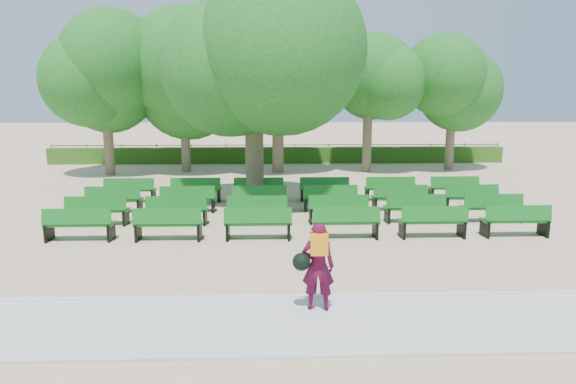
% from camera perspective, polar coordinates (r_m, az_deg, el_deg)
% --- Properties ---
extents(ground, '(120.00, 120.00, 0.00)m').
position_cam_1_polar(ground, '(15.89, -0.34, -3.24)').
color(ground, tan).
extents(paving, '(30.00, 2.20, 0.06)m').
position_cam_1_polar(paving, '(8.87, 1.11, -14.57)').
color(paving, beige).
rests_on(paving, ground).
extents(curb, '(30.00, 0.12, 0.10)m').
position_cam_1_polar(curb, '(9.92, 0.74, -11.63)').
color(curb, silver).
rests_on(curb, ground).
extents(hedge, '(26.00, 0.70, 0.90)m').
position_cam_1_polar(hedge, '(29.61, -1.13, 4.12)').
color(hedge, '#2D5B17').
rests_on(hedge, ground).
extents(fence, '(26.00, 0.10, 1.02)m').
position_cam_1_polar(fence, '(30.06, -1.14, 3.35)').
color(fence, black).
rests_on(fence, ground).
extents(tree_line, '(21.80, 6.80, 7.04)m').
position_cam_1_polar(tree_line, '(25.70, -0.99, 2.11)').
color(tree_line, '#1F6C20').
rests_on(tree_line, ground).
extents(bench_array, '(1.82, 0.64, 1.13)m').
position_cam_1_polar(bench_array, '(16.41, 0.89, -2.45)').
color(bench_array, '#12671A').
rests_on(bench_array, ground).
extents(tree_among, '(5.72, 5.72, 7.67)m').
position_cam_1_polar(tree_among, '(18.33, -3.88, 14.55)').
color(tree_among, brown).
rests_on(tree_among, ground).
extents(person, '(0.77, 0.48, 1.59)m').
position_cam_1_polar(person, '(9.11, 3.21, -8.12)').
color(person, '#480A24').
rests_on(person, ground).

